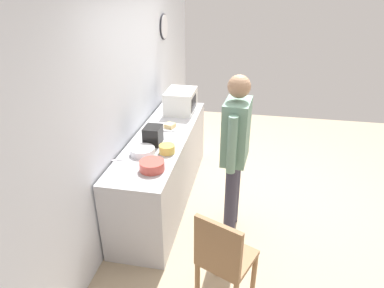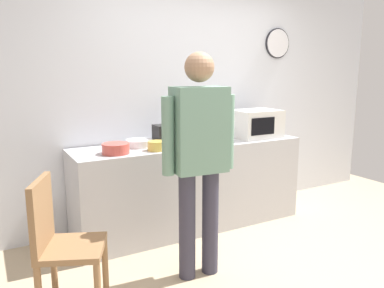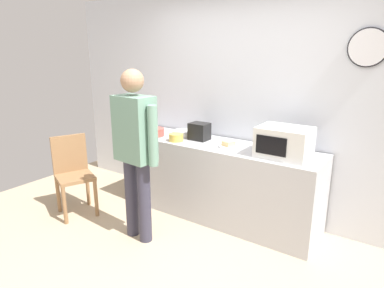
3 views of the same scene
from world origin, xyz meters
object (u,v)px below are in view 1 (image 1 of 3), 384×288
at_px(wooden_chair, 223,258).
at_px(mixing_bowl, 152,166).
at_px(spoon_utensil, 119,160).
at_px(fork_utensil, 158,118).
at_px(salad_bowl, 167,149).
at_px(cereal_bowl, 143,151).
at_px(microwave, 181,101).
at_px(sandwich_plate, 170,127).
at_px(person_standing, 235,145).
at_px(toaster, 153,135).

bearing_deg(wooden_chair, mixing_bowl, 50.27).
bearing_deg(spoon_utensil, mixing_bowl, -106.83).
bearing_deg(mixing_bowl, fork_utensil, 13.89).
xyz_separation_m(mixing_bowl, spoon_utensil, (0.12, 0.39, -0.04)).
relative_size(salad_bowl, spoon_utensil, 0.99).
distance_m(cereal_bowl, wooden_chair, 1.39).
height_order(microwave, salad_bowl, microwave).
relative_size(microwave, cereal_bowl, 1.95).
distance_m(cereal_bowl, mixing_bowl, 0.35).
distance_m(microwave, fork_utensil, 0.43).
xyz_separation_m(salad_bowl, wooden_chair, (-1.01, -0.71, -0.41)).
relative_size(cereal_bowl, wooden_chair, 0.27).
relative_size(sandwich_plate, person_standing, 0.13).
relative_size(microwave, fork_utensil, 2.94).
relative_size(mixing_bowl, person_standing, 0.14).
relative_size(mixing_bowl, fork_utensil, 1.42).
bearing_deg(sandwich_plate, salad_bowl, -168.52).
bearing_deg(toaster, mixing_bowl, -164.31).
bearing_deg(fork_utensil, sandwich_plate, -140.54).
xyz_separation_m(cereal_bowl, mixing_bowl, (-0.29, -0.19, 0.01)).
distance_m(mixing_bowl, spoon_utensil, 0.41).
bearing_deg(microwave, salad_bowl, -174.27).
bearing_deg(person_standing, toaster, 80.65).
xyz_separation_m(salad_bowl, fork_utensil, (0.92, 0.37, -0.04)).
height_order(cereal_bowl, person_standing, person_standing).
xyz_separation_m(fork_utensil, wooden_chair, (-1.92, -1.08, -0.37)).
relative_size(microwave, person_standing, 0.29).
bearing_deg(microwave, wooden_chair, -159.55).
distance_m(sandwich_plate, mixing_bowl, 1.00).
height_order(sandwich_plate, person_standing, person_standing).
bearing_deg(spoon_utensil, sandwich_plate, -19.60).
bearing_deg(wooden_chair, fork_utensil, 29.35).
bearing_deg(spoon_utensil, cereal_bowl, -47.79).
bearing_deg(spoon_utensil, wooden_chair, -123.13).
distance_m(salad_bowl, spoon_utensil, 0.51).
xyz_separation_m(microwave, wooden_chair, (-2.24, -0.84, -0.52)).
bearing_deg(fork_utensil, mixing_bowl, -166.11).
bearing_deg(spoon_utensil, salad_bowl, -59.92).
distance_m(microwave, toaster, 1.05).
xyz_separation_m(microwave, cereal_bowl, (-1.32, 0.12, -0.12)).
distance_m(mixing_bowl, wooden_chair, 1.07).
bearing_deg(fork_utensil, toaster, -167.52).
xyz_separation_m(sandwich_plate, person_standing, (-0.58, -0.83, 0.11)).
height_order(fork_utensil, wooden_chair, wooden_chair).
relative_size(cereal_bowl, spoon_utensil, 1.50).
distance_m(fork_utensil, person_standing, 1.39).
distance_m(sandwich_plate, spoon_utensil, 0.93).
xyz_separation_m(sandwich_plate, wooden_chair, (-1.63, -0.84, -0.39)).
distance_m(sandwich_plate, wooden_chair, 1.87).
height_order(spoon_utensil, wooden_chair, wooden_chair).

